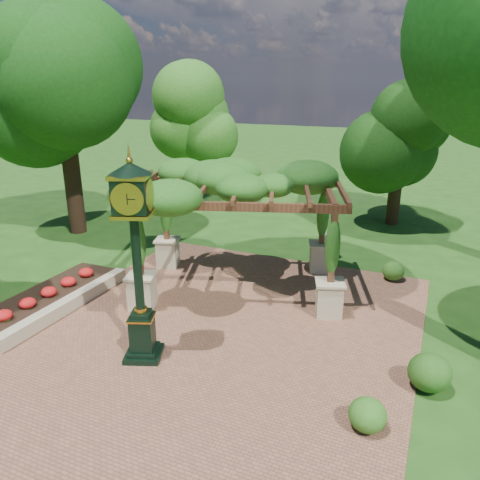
% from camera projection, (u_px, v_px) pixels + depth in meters
% --- Properties ---
extents(ground, '(120.00, 120.00, 0.00)m').
position_uv_depth(ground, '(200.00, 354.00, 11.53)').
color(ground, '#1E4714').
rests_on(ground, ground).
extents(brick_plaza, '(10.00, 12.00, 0.04)m').
position_uv_depth(brick_plaza, '(217.00, 334.00, 12.39)').
color(brick_plaza, brown).
rests_on(brick_plaza, ground).
extents(border_wall, '(0.35, 5.00, 0.40)m').
position_uv_depth(border_wall, '(68.00, 305.00, 13.64)').
color(border_wall, '#C6B793').
rests_on(border_wall, ground).
extents(flower_bed, '(1.50, 5.00, 0.36)m').
position_uv_depth(flower_bed, '(45.00, 300.00, 13.98)').
color(flower_bed, red).
rests_on(flower_bed, ground).
extents(pedestal_clock, '(1.23, 1.23, 4.84)m').
position_uv_depth(pedestal_clock, '(136.00, 246.00, 10.46)').
color(pedestal_clock, black).
rests_on(pedestal_clock, brick_plaza).
extents(pergola, '(7.22, 5.72, 3.96)m').
position_uv_depth(pergola, '(239.00, 190.00, 14.14)').
color(pergola, '#C1B590').
rests_on(pergola, brick_plaza).
extents(sundial, '(0.74, 0.74, 1.01)m').
position_uv_depth(sundial, '(328.00, 247.00, 17.61)').
color(sundial, gray).
rests_on(sundial, ground).
extents(shrub_front, '(0.83, 0.83, 0.66)m').
position_uv_depth(shrub_front, '(367.00, 415.00, 8.90)').
color(shrub_front, '#2D621C').
rests_on(shrub_front, brick_plaza).
extents(shrub_mid, '(0.94, 0.94, 0.83)m').
position_uv_depth(shrub_mid, '(430.00, 372.00, 10.05)').
color(shrub_mid, '#245116').
rests_on(shrub_mid, brick_plaza).
extents(shrub_back, '(0.95, 0.95, 0.65)m').
position_uv_depth(shrub_back, '(393.00, 271.00, 15.63)').
color(shrub_back, '#32681E').
rests_on(shrub_back, brick_plaza).
extents(tree_west_near, '(5.14, 5.14, 8.95)m').
position_uv_depth(tree_west_near, '(62.00, 87.00, 18.89)').
color(tree_west_near, black).
rests_on(tree_west_near, ground).
extents(tree_west_far, '(3.27, 3.27, 6.70)m').
position_uv_depth(tree_west_far, '(193.00, 117.00, 24.59)').
color(tree_west_far, black).
rests_on(tree_west_far, ground).
extents(tree_north, '(3.51, 3.51, 6.25)m').
position_uv_depth(tree_north, '(401.00, 131.00, 20.69)').
color(tree_north, '#362515').
rests_on(tree_north, ground).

